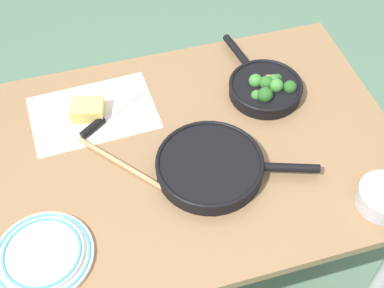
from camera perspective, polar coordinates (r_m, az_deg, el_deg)
The scene contains 10 objects.
ground_plane at distance 2.18m, azimuth 0.00°, elevation -13.09°, with size 14.00×14.00×0.00m, color #51755B.
dining_table_red at distance 1.60m, azimuth 0.00°, elevation -2.45°, with size 1.20×0.85×0.76m.
skillet_broccoli at distance 1.68m, azimuth 7.82°, elevation 6.04°, with size 0.23×0.38×0.08m.
skillet_eggs at distance 1.47m, azimuth 2.03°, elevation -2.34°, with size 0.44×0.30×0.05m.
wooden_spoon at distance 1.47m, azimuth -4.90°, elevation -3.66°, with size 0.27×0.32×0.02m.
parchment_sheet at distance 1.65m, azimuth -10.50°, elevation 3.30°, with size 0.38×0.27×0.00m.
grater_knife at distance 1.62m, azimuth -9.49°, elevation 2.58°, with size 0.21×0.16×0.02m.
cheese_block at distance 1.63m, azimuth -11.06°, elevation 3.59°, with size 0.11×0.09×0.05m.
dinner_plate_stack at distance 1.38m, azimuth -15.62°, elevation -11.29°, with size 0.25×0.25×0.03m.
prep_bowl_steel at distance 1.49m, azimuth 19.82°, elevation -5.39°, with size 0.14×0.14×0.05m.
Camera 1 is at (-0.27, -0.92, 1.96)m, focal length 50.00 mm.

